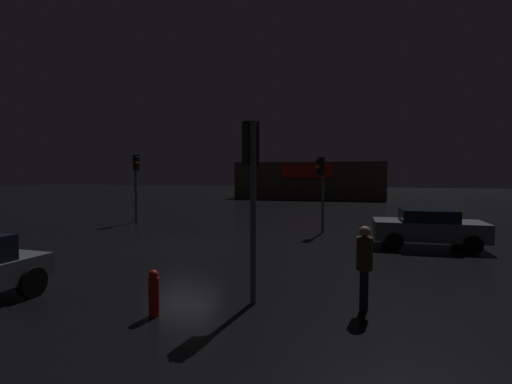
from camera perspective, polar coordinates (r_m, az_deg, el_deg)
The scene contains 8 objects.
ground_plane at distance 15.47m, azimuth -10.72°, elevation -7.98°, with size 120.00×120.00×0.00m, color black.
store_building at distance 43.27m, azimuth 8.18°, elevation 1.82°, with size 16.11×6.48×4.02m.
traffic_signal_main at distance 22.82m, azimuth -17.71°, elevation 2.41°, with size 0.42×0.42×3.93m.
traffic_signal_opposite at distance 8.43m, azimuth -0.74°, elevation 2.95°, with size 0.41×0.43×4.07m.
traffic_signal_cross_left at distance 18.23m, azimuth 9.80°, elevation 2.19°, with size 0.43×0.41×3.64m.
car_near at distance 16.22m, azimuth 24.61°, elevation -4.89°, with size 4.07×2.01×1.49m.
pedestrian at distance 8.42m, azimuth 16.10°, elevation -10.03°, with size 0.43×0.43×1.81m.
fire_hydrant at distance 8.25m, azimuth -15.22°, elevation -14.55°, with size 0.22×0.22×0.96m.
Camera 1 is at (6.32, -13.81, 2.96)m, focal length 26.42 mm.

